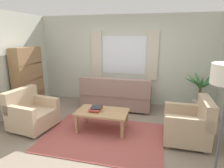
# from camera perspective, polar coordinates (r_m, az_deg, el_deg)

# --- Properties ---
(ground_plane) EXTENTS (6.24, 6.24, 0.00)m
(ground_plane) POSITION_cam_1_polar(r_m,az_deg,el_deg) (4.03, -2.67, -15.59)
(ground_plane) COLOR gray
(wall_back) EXTENTS (5.32, 0.12, 2.60)m
(wall_back) POSITION_cam_1_polar(r_m,az_deg,el_deg) (5.74, 3.67, 7.23)
(wall_back) COLOR beige
(wall_back) RESTS_ON ground_plane
(window_with_curtains) EXTENTS (1.98, 0.07, 1.40)m
(window_with_curtains) POSITION_cam_1_polar(r_m,az_deg,el_deg) (5.64, 3.54, 8.64)
(window_with_curtains) COLOR white
(area_rug) EXTENTS (2.39, 1.71, 0.01)m
(area_rug) POSITION_cam_1_polar(r_m,az_deg,el_deg) (4.03, -2.67, -15.51)
(area_rug) COLOR #9E4C47
(area_rug) RESTS_ON ground_plane
(couch) EXTENTS (1.90, 0.82, 0.92)m
(couch) POSITION_cam_1_polar(r_m,az_deg,el_deg) (5.33, 1.30, -3.59)
(couch) COLOR gray
(couch) RESTS_ON ground_plane
(armchair_left) EXTENTS (0.93, 0.95, 0.88)m
(armchair_left) POSITION_cam_1_polar(r_m,az_deg,el_deg) (4.59, -23.22, -8.05)
(armchair_left) COLOR tan
(armchair_left) RESTS_ON ground_plane
(armchair_right) EXTENTS (0.83, 0.85, 0.88)m
(armchair_right) POSITION_cam_1_polar(r_m,az_deg,el_deg) (4.01, 22.24, -11.21)
(armchair_right) COLOR tan
(armchair_right) RESTS_ON ground_plane
(coffee_table) EXTENTS (1.10, 0.64, 0.44)m
(coffee_table) POSITION_cam_1_polar(r_m,az_deg,el_deg) (4.13, -2.94, -8.88)
(coffee_table) COLOR #A87F56
(coffee_table) RESTS_ON ground_plane
(book_stack_on_table) EXTENTS (0.26, 0.35, 0.08)m
(book_stack_on_table) POSITION_cam_1_polar(r_m,az_deg,el_deg) (4.16, -4.79, -7.34)
(book_stack_on_table) COLOR orange
(book_stack_on_table) RESTS_ON coffee_table
(potted_plant) EXTENTS (1.14, 1.15, 1.16)m
(potted_plant) POSITION_cam_1_polar(r_m,az_deg,el_deg) (5.39, 25.07, -2.56)
(potted_plant) COLOR #B7B2A8
(potted_plant) RESTS_ON ground_plane
(bookshelf) EXTENTS (0.30, 0.94, 1.72)m
(bookshelf) POSITION_cam_1_polar(r_m,az_deg,el_deg) (5.60, -23.46, 0.42)
(bookshelf) COLOR olive
(bookshelf) RESTS_ON ground_plane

